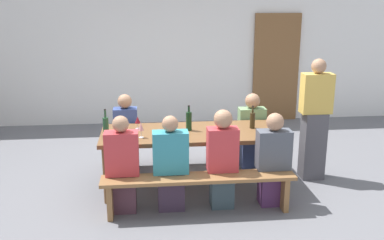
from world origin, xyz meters
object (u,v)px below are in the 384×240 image
at_px(tasting_table, 192,137).
at_px(wine_bottle_0, 252,120).
at_px(wine_glass_1, 120,134).
at_px(seated_guest_near_0, 122,167).
at_px(wine_glass_2, 141,127).
at_px(standing_host, 315,122).
at_px(wooden_door, 276,68).
at_px(bench_near, 199,184).
at_px(seated_guest_near_1, 171,166).
at_px(seated_guest_near_2, 222,160).
at_px(wine_bottle_2, 106,127).
at_px(seated_guest_far_0, 126,135).
at_px(wine_glass_0, 138,120).
at_px(bench_far, 187,142).
at_px(wine_bottle_1, 189,121).
at_px(seated_guest_far_1, 251,132).
at_px(seated_guest_near_3, 273,162).

height_order(tasting_table, wine_bottle_0, wine_bottle_0).
relative_size(wine_glass_1, seated_guest_near_0, 0.14).
relative_size(wine_glass_2, standing_host, 0.12).
relative_size(wooden_door, bench_near, 0.96).
xyz_separation_m(tasting_table, wine_bottle_0, (0.79, 0.07, 0.18)).
bearing_deg(wine_glass_1, seated_guest_near_1, -20.78).
relative_size(wine_bottle_0, seated_guest_near_2, 0.25).
xyz_separation_m(wooden_door, tasting_table, (-1.98, -3.09, -0.37)).
xyz_separation_m(wine_bottle_2, seated_guest_far_0, (0.20, 0.71, -0.34)).
distance_m(wine_bottle_2, wine_glass_0, 0.48).
distance_m(bench_far, seated_guest_near_0, 1.61).
xyz_separation_m(seated_guest_near_0, seated_guest_near_2, (1.15, -0.00, 0.04)).
relative_size(tasting_table, wine_bottle_2, 6.60).
xyz_separation_m(wine_bottle_0, seated_guest_far_0, (-1.66, 0.53, -0.32)).
relative_size(wine_bottle_1, seated_guest_far_1, 0.30).
relative_size(wine_bottle_2, seated_guest_near_0, 0.31).
bearing_deg(seated_guest_near_2, wine_glass_1, 79.52).
distance_m(tasting_table, standing_host, 1.66).
xyz_separation_m(wooden_door, seated_guest_near_0, (-2.83, -3.69, -0.51)).
bearing_deg(wine_bottle_0, wine_glass_1, -164.99).
xyz_separation_m(wine_glass_1, seated_guest_near_3, (1.77, -0.22, -0.33)).
bearing_deg(wine_bottle_1, seated_guest_near_3, -34.90).
bearing_deg(seated_guest_far_1, seated_guest_near_3, -1.09).
xyz_separation_m(seated_guest_near_1, seated_guest_far_1, (1.23, 1.20, -0.00)).
relative_size(tasting_table, bench_near, 1.05).
xyz_separation_m(tasting_table, wine_bottle_2, (-1.06, -0.11, 0.20)).
distance_m(seated_guest_near_0, seated_guest_near_2, 1.15).
bearing_deg(seated_guest_far_1, wooden_door, 156.96).
height_order(bench_near, seated_guest_near_1, seated_guest_near_1).
relative_size(wine_bottle_2, seated_guest_far_0, 0.31).
bearing_deg(wine_glass_2, wine_bottle_0, 10.37).
bearing_deg(bench_near, bench_far, 90.00).
bearing_deg(seated_guest_near_3, standing_host, -46.33).
relative_size(bench_far, seated_guest_far_1, 2.01).
height_order(wine_glass_1, wine_glass_2, wine_glass_2).
xyz_separation_m(wine_glass_0, wine_glass_1, (-0.19, -0.57, -0.00)).
relative_size(wooden_door, seated_guest_far_0, 1.87).
height_order(wine_bottle_0, seated_guest_near_3, seated_guest_near_3).
xyz_separation_m(tasting_table, seated_guest_near_1, (-0.31, -0.60, -0.16)).
xyz_separation_m(seated_guest_near_2, seated_guest_far_1, (0.63, 1.20, -0.05)).
bearing_deg(wine_bottle_2, wine_glass_1, -55.43).
xyz_separation_m(wine_bottle_1, seated_guest_near_1, (-0.27, -0.65, -0.35)).
xyz_separation_m(wine_glass_2, seated_guest_far_0, (-0.22, 0.80, -0.34)).
height_order(seated_guest_near_1, standing_host, standing_host).
distance_m(bench_far, wine_glass_2, 1.26).
bearing_deg(wine_glass_2, seated_guest_far_1, 27.10).
bearing_deg(bench_near, seated_guest_near_0, 170.06).
xyz_separation_m(seated_guest_near_0, seated_guest_near_1, (0.55, 0.00, -0.01)).
bearing_deg(wooden_door, wine_bottle_1, -123.50).
bearing_deg(wine_glass_0, wine_bottle_0, -4.53).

